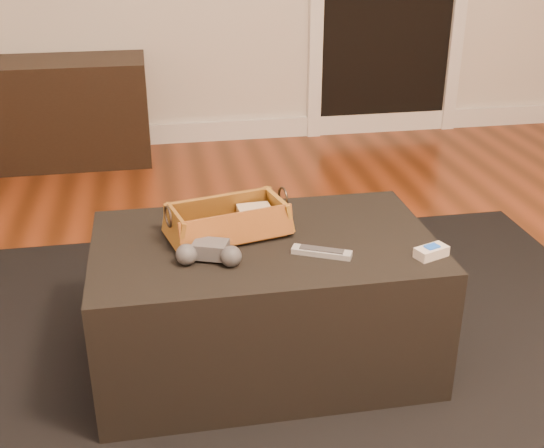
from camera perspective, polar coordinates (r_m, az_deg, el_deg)
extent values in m
cube|color=white|center=(4.26, -7.84, 7.56)|extent=(5.00, 0.04, 0.12)
cube|color=black|center=(4.06, -20.78, 8.60)|extent=(1.46, 0.45, 0.57)
cube|color=black|center=(2.18, -0.39, -12.06)|extent=(2.60, 2.00, 0.01)
cube|color=black|center=(2.10, -0.64, -6.52)|extent=(1.00, 0.60, 0.42)
cube|color=black|center=(2.00, -4.04, -0.62)|extent=(0.19, 0.10, 0.02)
cube|color=#C9B28B|center=(2.06, -1.50, 0.78)|extent=(0.10, 0.07, 0.05)
cube|color=#996922|center=(2.03, -3.68, -0.80)|extent=(0.34, 0.21, 0.01)
cube|color=olive|center=(2.07, -4.47, 1.35)|extent=(0.34, 0.11, 0.09)
cube|color=#A15624|center=(1.94, -2.91, -0.36)|extent=(0.34, 0.11, 0.09)
cube|color=#B17D28|center=(2.06, 0.58, 1.28)|extent=(0.07, 0.17, 0.09)
cube|color=#956321|center=(1.96, -8.23, -0.28)|extent=(0.07, 0.17, 0.09)
torus|color=#332A22|center=(2.05, 0.93, 2.26)|extent=(0.02, 0.06, 0.06)
torus|color=#372D25|center=(1.94, -8.68, 0.62)|extent=(0.02, 0.06, 0.06)
cube|color=#444448|center=(1.88, -5.16, -2.11)|extent=(0.11, 0.10, 0.04)
sphere|color=#404044|center=(1.87, -7.16, -2.55)|extent=(0.07, 0.07, 0.06)
sphere|color=#39393C|center=(1.85, -3.46, -2.71)|extent=(0.07, 0.07, 0.06)
cube|color=#A7AAAE|center=(1.91, 4.17, -2.38)|extent=(0.17, 0.11, 0.02)
cube|color=#303032|center=(1.91, 4.18, -2.12)|extent=(0.12, 0.08, 0.00)
cube|color=beige|center=(1.95, 13.19, -2.29)|extent=(0.10, 0.08, 0.03)
cube|color=blue|center=(1.94, 13.24, -1.85)|extent=(0.05, 0.04, 0.01)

